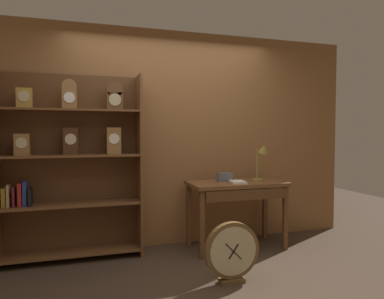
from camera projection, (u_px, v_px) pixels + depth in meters
The scene contains 8 objects.
ground_plane at pixel (208, 289), 3.10m from camera, with size 10.00×10.00×0.00m, color #3D2D21.
back_wood_panel at pixel (171, 138), 4.33m from camera, with size 4.80×0.05×2.60m, color brown.
bookshelf at pixel (70, 164), 3.81m from camera, with size 1.47×0.35×2.01m.
workbench at pixel (237, 191), 4.17m from camera, with size 1.13×0.58×0.79m.
desk_lamp at pixel (262, 157), 4.28m from camera, with size 0.19×0.20×0.45m.
toolbox_small at pixel (225, 177), 4.21m from camera, with size 0.18×0.09×0.10m, color #595960.
open_repair_manual at pixel (238, 182), 4.08m from camera, with size 0.16×0.22×0.03m, color silver.
round_clock_large at pixel (232, 252), 3.22m from camera, with size 0.52×0.11×0.56m.
Camera 1 is at (-1.05, -2.86, 1.37)m, focal length 33.11 mm.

